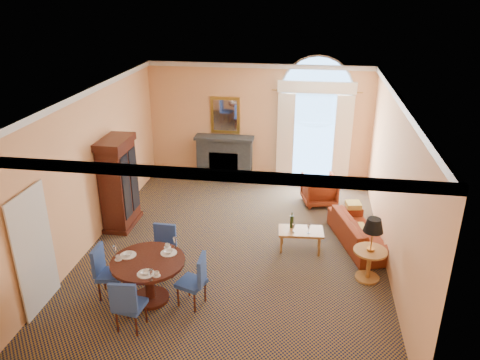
# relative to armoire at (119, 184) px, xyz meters

# --- Properties ---
(ground) EXTENTS (7.50, 7.50, 0.00)m
(ground) POSITION_rel_armoire_xyz_m (2.72, -0.57, -0.99)
(ground) COLOR #101633
(ground) RESTS_ON ground
(room_envelope) EXTENTS (6.04, 7.52, 3.45)m
(room_envelope) POSITION_rel_armoire_xyz_m (2.69, 0.10, 1.52)
(room_envelope) COLOR #F7B175
(room_envelope) RESTS_ON ground
(armoire) EXTENTS (0.59, 1.05, 2.05)m
(armoire) POSITION_rel_armoire_xyz_m (0.00, 0.00, 0.00)
(armoire) COLOR #33120B
(armoire) RESTS_ON ground
(dining_table) EXTENTS (1.26, 1.26, 0.99)m
(dining_table) POSITION_rel_armoire_xyz_m (1.53, -2.56, -0.41)
(dining_table) COLOR #33120B
(dining_table) RESTS_ON ground
(dining_chair_north) EXTENTS (0.49, 0.49, 0.95)m
(dining_chair_north) POSITION_rel_armoire_xyz_m (1.52, -1.66, -0.45)
(dining_chair_north) COLOR navy
(dining_chair_north) RESTS_ON ground
(dining_chair_south) EXTENTS (0.47, 0.48, 0.95)m
(dining_chair_south) POSITION_rel_armoire_xyz_m (1.47, -3.38, -0.45)
(dining_chair_south) COLOR navy
(dining_chair_south) RESTS_ON ground
(dining_chair_east) EXTENTS (0.54, 0.54, 0.95)m
(dining_chair_east) POSITION_rel_armoire_xyz_m (2.36, -2.57, -0.45)
(dining_chair_east) COLOR navy
(dining_chair_east) RESTS_ON ground
(dining_chair_west) EXTENTS (0.49, 0.49, 0.95)m
(dining_chair_west) POSITION_rel_armoire_xyz_m (0.73, -2.54, -0.45)
(dining_chair_west) COLOR navy
(dining_chair_west) RESTS_ON ground
(sofa) EXTENTS (1.32, 2.12, 0.58)m
(sofa) POSITION_rel_armoire_xyz_m (5.27, -0.05, -0.70)
(sofa) COLOR maroon
(sofa) RESTS_ON ground
(armchair) EXTENTS (0.96, 0.97, 0.73)m
(armchair) POSITION_rel_armoire_xyz_m (4.42, 1.81, -0.62)
(armchair) COLOR maroon
(armchair) RESTS_ON ground
(coffee_table) EXTENTS (0.94, 0.57, 0.81)m
(coffee_table) POSITION_rel_armoire_xyz_m (4.03, -0.51, -0.56)
(coffee_table) COLOR #B07234
(coffee_table) RESTS_ON ground
(side_table) EXTENTS (0.61, 0.61, 1.23)m
(side_table) POSITION_rel_armoire_xyz_m (5.32, -1.34, -0.21)
(side_table) COLOR #B07234
(side_table) RESTS_ON ground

